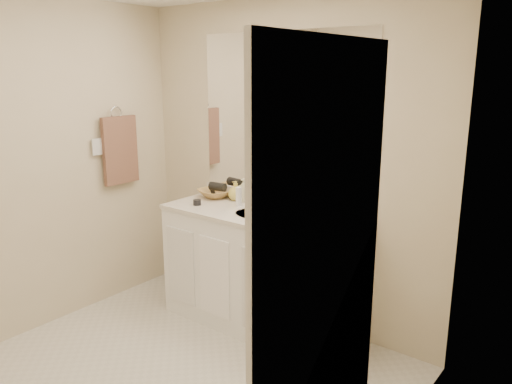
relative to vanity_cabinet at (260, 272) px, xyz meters
The scene contains 27 objects.
wall_back 0.82m from the vanity_cabinet, 90.00° to the left, with size 2.60×0.02×2.40m, color beige.
wall_left 1.83m from the vanity_cabinet, 141.75° to the right, with size 0.02×2.60×2.40m, color beige.
wall_right 1.83m from the vanity_cabinet, 38.25° to the right, with size 0.02×2.60×2.40m, color beige.
vanity_cabinet is the anchor object (origin of this frame).
countertop 0.44m from the vanity_cabinet, ahead, with size 1.52×0.57×0.03m, color silver.
backsplash 0.56m from the vanity_cabinet, 90.00° to the left, with size 1.52×0.03×0.08m, color white.
sink_basin 0.44m from the vanity_cabinet, 90.00° to the right, with size 0.37×0.37×0.02m, color beige.
faucet 0.53m from the vanity_cabinet, 90.00° to the left, with size 0.02×0.02×0.11m, color silver.
mirror 1.17m from the vanity_cabinet, 90.00° to the left, with size 1.48×0.01×1.20m, color white.
blue_mug 0.53m from the vanity_cabinet, 129.42° to the left, with size 0.08×0.08×0.11m, color #172EA4.
tan_cup 0.53m from the vanity_cabinet, 34.73° to the left, with size 0.07×0.07×0.09m, color #BBB484.
toothbrush 0.63m from the vanity_cabinet, 33.04° to the left, with size 0.01×0.01×0.19m, color #E33B85.
mouthwash_bottle 0.67m from the vanity_cabinet, 14.90° to the left, with size 0.07×0.07×0.17m, color #0C8A95.
soap_dish 0.63m from the vanity_cabinet, 10.97° to the right, with size 0.10×0.08×0.01m, color silver.
green_soap 0.65m from the vanity_cabinet, 10.97° to the right, with size 0.06×0.05×0.02m, color #7EC730.
orange_comb 0.51m from the vanity_cabinet, 46.45° to the right, with size 0.13×0.03×0.01m, color orange.
dark_jar 0.72m from the vanity_cabinet, 167.63° to the right, with size 0.06×0.06×0.04m, color black.
extra_white_bottle 0.59m from the vanity_cabinet, 165.48° to the left, with size 0.04×0.04×0.14m, color white.
soap_bottle_white 0.63m from the vanity_cabinet, 137.83° to the left, with size 0.08×0.09×0.22m, color white.
soap_bottle_cream 0.66m from the vanity_cabinet, 147.93° to the left, with size 0.08×0.08×0.18m, color beige.
soap_bottle_yellow 0.68m from the vanity_cabinet, 154.85° to the left, with size 0.12×0.12×0.15m, color #DCCB55.
wicker_basket 0.77m from the vanity_cabinet, 164.78° to the left, with size 0.27×0.27×0.07m, color #A37B42.
hair_dryer 0.79m from the vanity_cabinet, 164.26° to the left, with size 0.07×0.07×0.14m, color black.
towel_ring 1.71m from the vanity_cabinet, 168.86° to the right, with size 0.11×0.11×0.01m, color silver.
hand_towel 1.52m from the vanity_cabinet, 168.69° to the right, with size 0.04×0.32×0.55m, color #4E342A.
switch_plate 1.61m from the vanity_cabinet, 160.52° to the right, with size 0.01×0.09×0.13m, color silver.
door 1.94m from the vanity_cabinet, 45.81° to the right, with size 0.02×0.82×2.00m, color silver.
Camera 1 is at (2.10, -1.72, 1.89)m, focal length 35.00 mm.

